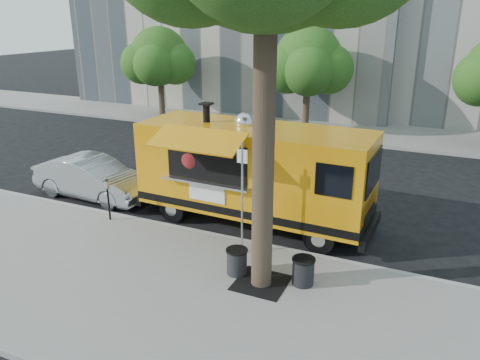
{
  "coord_description": "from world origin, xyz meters",
  "views": [
    {
      "loc": [
        6.08,
        -11.74,
        6.13
      ],
      "look_at": [
        0.79,
        0.0,
        1.56
      ],
      "focal_mm": 35.0,
      "sensor_mm": 36.0,
      "label": 1
    }
  ],
  "objects_px": {
    "trash_bin_left": "(237,261)",
    "trash_bin_right": "(303,270)",
    "far_tree_a": "(159,56)",
    "sign_post": "(242,192)",
    "sedan": "(93,178)",
    "food_truck": "(253,171)",
    "parking_meter": "(108,194)",
    "far_tree_b": "(308,61)"
  },
  "relations": [
    {
      "from": "sign_post",
      "to": "food_truck",
      "type": "xyz_separation_m",
      "value": [
        -0.58,
        2.08,
        -0.15
      ]
    },
    {
      "from": "sign_post",
      "to": "sedan",
      "type": "distance_m",
      "value": 6.85
    },
    {
      "from": "sedan",
      "to": "food_truck",
      "type": "bearing_deg",
      "value": -84.31
    },
    {
      "from": "far_tree_a",
      "to": "trash_bin_right",
      "type": "bearing_deg",
      "value": -47.48
    },
    {
      "from": "far_tree_a",
      "to": "food_truck",
      "type": "xyz_separation_m",
      "value": [
        10.97,
        -11.77,
        -2.08
      ]
    },
    {
      "from": "trash_bin_left",
      "to": "sedan",
      "type": "bearing_deg",
      "value": 157.42
    },
    {
      "from": "sign_post",
      "to": "food_truck",
      "type": "bearing_deg",
      "value": 105.61
    },
    {
      "from": "far_tree_a",
      "to": "sign_post",
      "type": "relative_size",
      "value": 1.79
    },
    {
      "from": "sign_post",
      "to": "trash_bin_right",
      "type": "relative_size",
      "value": 4.53
    },
    {
      "from": "far_tree_b",
      "to": "trash_bin_right",
      "type": "relative_size",
      "value": 8.3
    },
    {
      "from": "food_truck",
      "to": "sedan",
      "type": "xyz_separation_m",
      "value": [
        -5.94,
        -0.31,
        -0.97
      ]
    },
    {
      "from": "food_truck",
      "to": "sedan",
      "type": "relative_size",
      "value": 1.67
    },
    {
      "from": "food_truck",
      "to": "trash_bin_right",
      "type": "relative_size",
      "value": 11.08
    },
    {
      "from": "far_tree_a",
      "to": "trash_bin_right",
      "type": "relative_size",
      "value": 8.08
    },
    {
      "from": "food_truck",
      "to": "sedan",
      "type": "height_order",
      "value": "food_truck"
    },
    {
      "from": "far_tree_a",
      "to": "far_tree_b",
      "type": "xyz_separation_m",
      "value": [
        9.0,
        0.4,
        0.06
      ]
    },
    {
      "from": "far_tree_a",
      "to": "parking_meter",
      "type": "relative_size",
      "value": 4.01
    },
    {
      "from": "parking_meter",
      "to": "sedan",
      "type": "bearing_deg",
      "value": 141.31
    },
    {
      "from": "far_tree_b",
      "to": "sedan",
      "type": "relative_size",
      "value": 1.25
    },
    {
      "from": "trash_bin_right",
      "to": "food_truck",
      "type": "bearing_deg",
      "value": 130.62
    },
    {
      "from": "parking_meter",
      "to": "food_truck",
      "type": "relative_size",
      "value": 0.18
    },
    {
      "from": "far_tree_a",
      "to": "far_tree_b",
      "type": "height_order",
      "value": "far_tree_b"
    },
    {
      "from": "far_tree_a",
      "to": "trash_bin_left",
      "type": "distance_m",
      "value": 19.36
    },
    {
      "from": "far_tree_a",
      "to": "trash_bin_right",
      "type": "distance_m",
      "value": 20.24
    },
    {
      "from": "far_tree_b",
      "to": "trash_bin_left",
      "type": "bearing_deg",
      "value": -79.32
    },
    {
      "from": "far_tree_b",
      "to": "parking_meter",
      "type": "relative_size",
      "value": 4.12
    },
    {
      "from": "sign_post",
      "to": "sedan",
      "type": "relative_size",
      "value": 0.68
    },
    {
      "from": "far_tree_a",
      "to": "sign_post",
      "type": "xyz_separation_m",
      "value": [
        11.55,
        -13.85,
        -1.93
      ]
    },
    {
      "from": "far_tree_b",
      "to": "sedan",
      "type": "distance_m",
      "value": 13.45
    },
    {
      "from": "sign_post",
      "to": "trash_bin_right",
      "type": "distance_m",
      "value": 2.52
    },
    {
      "from": "parking_meter",
      "to": "trash_bin_right",
      "type": "height_order",
      "value": "parking_meter"
    },
    {
      "from": "trash_bin_left",
      "to": "food_truck",
      "type": "bearing_deg",
      "value": 106.25
    },
    {
      "from": "sign_post",
      "to": "trash_bin_left",
      "type": "distance_m",
      "value": 1.76
    },
    {
      "from": "far_tree_b",
      "to": "sign_post",
      "type": "distance_m",
      "value": 14.61
    },
    {
      "from": "far_tree_a",
      "to": "sign_post",
      "type": "bearing_deg",
      "value": -50.17
    },
    {
      "from": "sign_post",
      "to": "trash_bin_right",
      "type": "height_order",
      "value": "sign_post"
    },
    {
      "from": "trash_bin_left",
      "to": "trash_bin_right",
      "type": "relative_size",
      "value": 0.98
    },
    {
      "from": "food_truck",
      "to": "trash_bin_left",
      "type": "relative_size",
      "value": 11.35
    },
    {
      "from": "trash_bin_right",
      "to": "sedan",
      "type": "bearing_deg",
      "value": 162.65
    },
    {
      "from": "far_tree_a",
      "to": "trash_bin_right",
      "type": "xyz_separation_m",
      "value": [
        13.5,
        -14.72,
        -3.27
      ]
    },
    {
      "from": "sign_post",
      "to": "trash_bin_left",
      "type": "xyz_separation_m",
      "value": [
        0.34,
        -1.08,
        -1.35
      ]
    },
    {
      "from": "far_tree_a",
      "to": "far_tree_b",
      "type": "bearing_deg",
      "value": 2.54
    }
  ]
}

